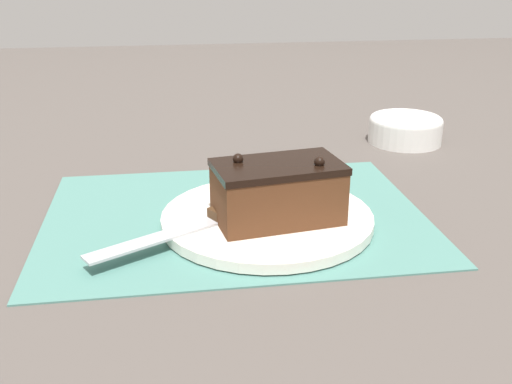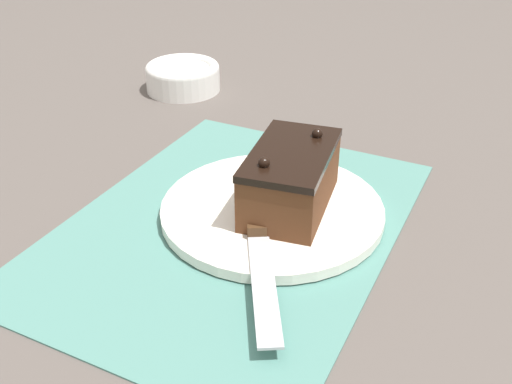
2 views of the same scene
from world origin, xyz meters
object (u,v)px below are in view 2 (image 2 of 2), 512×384
object	(u,v)px
chocolate_cake	(291,178)
small_bowl	(183,76)
cake_plate	(272,210)
serving_knife	(258,235)

from	to	relation	value
chocolate_cake	small_bowl	world-z (taller)	chocolate_cake
chocolate_cake	small_bowl	bearing A→B (deg)	48.59
cake_plate	small_bowl	distance (m)	0.41
chocolate_cake	serving_knife	bearing A→B (deg)	177.97
serving_knife	small_bowl	size ratio (longest dim) A/B	1.70
chocolate_cake	serving_knife	world-z (taller)	chocolate_cake
serving_knife	small_bowl	world-z (taller)	small_bowl
chocolate_cake	serving_knife	size ratio (longest dim) A/B	0.73
chocolate_cake	serving_knife	distance (m)	0.08
serving_knife	small_bowl	xyz separation A→B (m)	(0.35, 0.31, 0.00)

